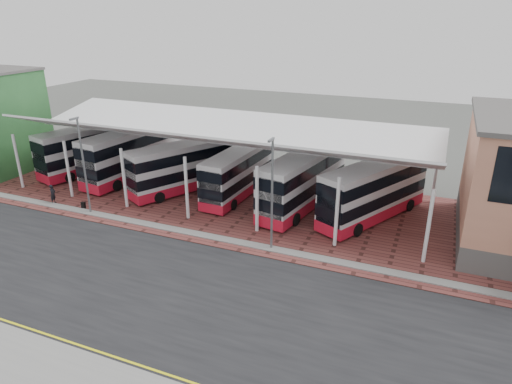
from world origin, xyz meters
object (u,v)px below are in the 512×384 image
bus_3 (239,173)px  bus_4 (303,181)px  bus_2 (185,167)px  bus_0 (92,149)px  bus_1 (133,154)px  bus_5 (374,192)px  pedestrian (53,194)px

bus_3 → bus_4: size_ratio=0.89×
bus_2 → bus_0: bearing=-157.9°
bus_4 → bus_1: bearing=-172.1°
bus_4 → bus_5: size_ratio=1.05×
bus_0 → bus_3: size_ratio=1.13×
bus_0 → bus_1: bearing=15.6°
bus_3 → pedestrian: size_ratio=6.03×
bus_0 → bus_5: 28.72m
bus_3 → bus_4: (6.11, -0.39, 0.24)m
bus_0 → bus_4: 22.89m
bus_0 → bus_5: bearing=14.4°
bus_5 → bus_0: bearing=-155.3°
bus_1 → bus_5: size_ratio=1.09×
bus_1 → pedestrian: (-2.35, -8.34, -1.55)m
bus_0 → bus_4: size_ratio=1.00×
bus_1 → bus_2: bearing=-2.5°
bus_1 → bus_4: bus_1 is taller
bus_0 → bus_4: bus_0 is taller
bus_1 → bus_5: 23.63m
bus_1 → bus_3: 11.69m
bus_3 → pedestrian: 16.17m
bus_4 → pedestrian: size_ratio=6.81×
bus_1 → bus_5: bus_1 is taller
bus_3 → bus_4: bus_4 is taller
bus_0 → bus_2: 11.73m
bus_2 → pedestrian: bearing=-113.2°
bus_0 → pedestrian: bus_0 is taller
pedestrian → bus_0: bearing=3.4°
bus_1 → pedestrian: bearing=-98.4°
pedestrian → bus_2: bearing=-65.9°
bus_0 → bus_1: size_ratio=0.97×
bus_0 → bus_3: bus_0 is taller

